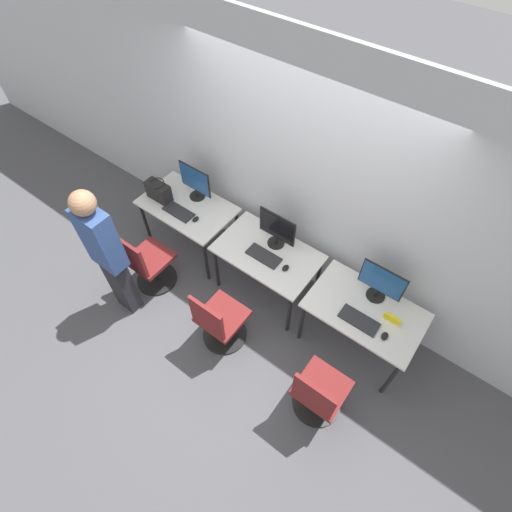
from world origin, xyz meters
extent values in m
plane|color=#4C4C51|center=(0.00, 0.00, 0.00)|extent=(20.00, 20.00, 0.00)
cube|color=#B7BCC1|center=(0.00, 0.80, 1.40)|extent=(12.00, 0.05, 2.80)
cube|color=silver|center=(-1.15, 0.34, 0.71)|extent=(1.09, 0.68, 0.02)
cylinder|color=black|center=(-1.65, 0.05, 0.35)|extent=(0.04, 0.04, 0.70)
cylinder|color=black|center=(-0.65, 0.05, 0.35)|extent=(0.04, 0.04, 0.70)
cylinder|color=black|center=(-1.65, 0.63, 0.35)|extent=(0.04, 0.04, 0.70)
cylinder|color=black|center=(-0.65, 0.63, 0.35)|extent=(0.04, 0.04, 0.70)
cylinder|color=black|center=(-1.15, 0.52, 0.73)|extent=(0.19, 0.19, 0.01)
cylinder|color=black|center=(-1.15, 0.52, 0.78)|extent=(0.04, 0.04, 0.09)
cube|color=black|center=(-1.15, 0.53, 0.98)|extent=(0.43, 0.01, 0.34)
cube|color=navy|center=(-1.15, 0.52, 0.98)|extent=(0.41, 0.01, 0.31)
cube|color=#262628|center=(-1.15, 0.20, 0.73)|extent=(0.37, 0.16, 0.02)
ellipsoid|color=black|center=(-0.91, 0.23, 0.74)|extent=(0.06, 0.09, 0.03)
cylinder|color=black|center=(-1.14, -0.34, 0.01)|extent=(0.48, 0.48, 0.03)
cylinder|color=black|center=(-1.14, -0.34, 0.22)|extent=(0.04, 0.04, 0.38)
cube|color=maroon|center=(-1.14, -0.34, 0.43)|extent=(0.44, 0.44, 0.05)
cube|color=maroon|center=(-1.14, -0.54, 0.68)|extent=(0.40, 0.04, 0.44)
cube|color=#232328|center=(-1.15, -0.76, 0.41)|extent=(0.25, 0.16, 0.82)
cube|color=navy|center=(-1.15, -0.76, 1.17)|extent=(0.36, 0.20, 0.71)
sphere|color=#9E7051|center=(-1.15, -0.76, 1.64)|extent=(0.23, 0.23, 0.23)
cube|color=silver|center=(0.00, 0.34, 0.71)|extent=(1.09, 0.68, 0.02)
cylinder|color=black|center=(-0.50, 0.05, 0.35)|extent=(0.04, 0.04, 0.70)
cylinder|color=black|center=(0.50, 0.05, 0.35)|extent=(0.04, 0.04, 0.70)
cylinder|color=black|center=(-0.50, 0.63, 0.35)|extent=(0.04, 0.04, 0.70)
cylinder|color=black|center=(0.50, 0.63, 0.35)|extent=(0.04, 0.04, 0.70)
cylinder|color=black|center=(0.00, 0.49, 0.73)|extent=(0.19, 0.19, 0.01)
cylinder|color=black|center=(0.00, 0.49, 0.78)|extent=(0.04, 0.04, 0.09)
cube|color=black|center=(0.00, 0.50, 0.98)|extent=(0.43, 0.01, 0.34)
cube|color=black|center=(0.00, 0.49, 0.98)|extent=(0.41, 0.01, 0.31)
cube|color=#262628|center=(0.00, 0.27, 0.73)|extent=(0.37, 0.16, 0.02)
ellipsoid|color=black|center=(0.27, 0.27, 0.74)|extent=(0.06, 0.09, 0.03)
cylinder|color=black|center=(-0.02, -0.42, 0.01)|extent=(0.48, 0.48, 0.03)
cylinder|color=black|center=(-0.02, -0.42, 0.22)|extent=(0.04, 0.04, 0.38)
cube|color=maroon|center=(-0.02, -0.42, 0.43)|extent=(0.44, 0.44, 0.05)
cube|color=maroon|center=(-0.02, -0.62, 0.68)|extent=(0.40, 0.04, 0.44)
cube|color=silver|center=(1.15, 0.34, 0.71)|extent=(1.09, 0.68, 0.02)
cylinder|color=black|center=(0.65, 0.05, 0.35)|extent=(0.04, 0.04, 0.70)
cylinder|color=black|center=(1.65, 0.05, 0.35)|extent=(0.04, 0.04, 0.70)
cylinder|color=black|center=(0.65, 0.63, 0.35)|extent=(0.04, 0.04, 0.70)
cylinder|color=black|center=(1.65, 0.63, 0.35)|extent=(0.04, 0.04, 0.70)
cylinder|color=black|center=(1.15, 0.53, 0.73)|extent=(0.19, 0.19, 0.01)
cylinder|color=black|center=(1.15, 0.53, 0.78)|extent=(0.04, 0.04, 0.09)
cube|color=black|center=(1.15, 0.54, 0.98)|extent=(0.43, 0.01, 0.34)
cube|color=navy|center=(1.15, 0.53, 0.98)|extent=(0.41, 0.01, 0.31)
cube|color=#262628|center=(1.15, 0.20, 0.73)|extent=(0.37, 0.16, 0.02)
ellipsoid|color=black|center=(1.41, 0.19, 0.74)|extent=(0.06, 0.09, 0.03)
cylinder|color=black|center=(1.18, -0.44, 0.01)|extent=(0.48, 0.48, 0.03)
cylinder|color=black|center=(1.18, -0.44, 0.22)|extent=(0.04, 0.04, 0.38)
cube|color=maroon|center=(1.18, -0.44, 0.43)|extent=(0.44, 0.44, 0.05)
cube|color=maroon|center=(1.18, -0.65, 0.68)|extent=(0.40, 0.04, 0.44)
cube|color=black|center=(-1.48, 0.24, 0.83)|extent=(0.30, 0.14, 0.22)
torus|color=black|center=(-1.48, 0.24, 0.96)|extent=(0.18, 0.18, 0.01)
cube|color=yellow|center=(1.39, 0.37, 0.76)|extent=(0.16, 0.03, 0.08)
camera|label=1|loc=(1.44, -1.79, 4.04)|focal=28.00mm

